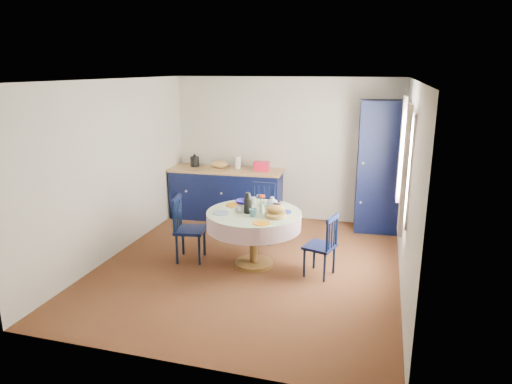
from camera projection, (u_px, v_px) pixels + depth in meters
floor at (249, 266)px, 6.31m from camera, size 4.50×4.50×0.00m
ceiling at (248, 80)px, 5.65m from camera, size 4.50×4.50×0.00m
wall_back at (285, 149)px, 8.07m from camera, size 4.00×0.02×2.50m
wall_left at (114, 169)px, 6.50m from camera, size 0.02×4.50×2.50m
wall_right at (409, 188)px, 5.46m from camera, size 0.02×4.50×2.50m
window at (406, 161)px, 5.68m from camera, size 0.10×1.74×1.45m
kitchen_counter at (226, 193)px, 8.21m from camera, size 2.06×0.73×1.15m
pantry_cabinet at (381, 167)px, 7.45m from camera, size 0.80×0.60×2.16m
dining_table at (254, 220)px, 6.16m from camera, size 1.28×1.28×1.05m
chair_left at (187, 228)px, 6.39m from camera, size 0.46×0.48×0.93m
chair_far at (262, 212)px, 7.12m from camera, size 0.41×0.39×0.91m
chair_right at (322, 245)px, 5.90m from camera, size 0.45×0.46×0.84m
mug_a at (240, 209)px, 6.09m from camera, size 0.12×0.12×0.09m
mug_b at (253, 213)px, 5.93m from camera, size 0.11×0.11×0.10m
mug_c at (277, 205)px, 6.27m from camera, size 0.12×0.12×0.10m
mug_d at (253, 200)px, 6.50m from camera, size 0.09×0.09×0.09m
cobalt_bowl at (244, 202)px, 6.48m from camera, size 0.22×0.22×0.05m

